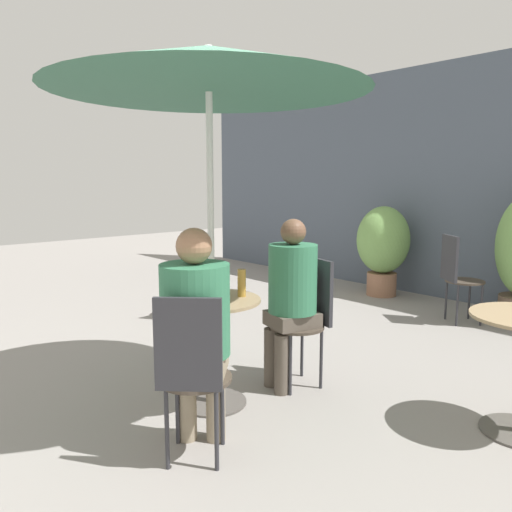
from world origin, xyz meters
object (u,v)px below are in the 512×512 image
object	(u,v)px
cafe_table_near	(212,332)
bistro_chair_0	(192,366)
seated_person_1	(291,289)
beer_glass_1	(187,284)
bistro_chair_2	(457,271)
bistro_chair_3	(196,268)
bistro_chair_1	(308,310)
seated_person_0	(196,323)
beer_glass_0	(242,283)
potted_plant_0	(383,244)
beer_glass_2	(193,292)
umbrella	(209,69)

from	to	relation	value
cafe_table_near	bistro_chair_0	world-z (taller)	bistro_chair_0
seated_person_1	beer_glass_1	size ratio (longest dim) A/B	8.47
bistro_chair_0	bistro_chair_2	world-z (taller)	same
bistro_chair_3	bistro_chair_1	bearing A→B (deg)	75.23
beer_glass_1	seated_person_1	bearing A→B (deg)	60.91
cafe_table_near	bistro_chair_1	distance (m)	0.77
seated_person_0	beer_glass_1	world-z (taller)	seated_person_0
seated_person_0	beer_glass_0	bearing A→B (deg)	-105.63
potted_plant_0	beer_glass_1	bearing A→B (deg)	-76.22
bistro_chair_0	bistro_chair_3	xyz separation A→B (m)	(-2.40, 1.72, 0.00)
cafe_table_near	bistro_chair_3	xyz separation A→B (m)	(-1.86, 1.17, 0.06)
beer_glass_2	umbrella	distance (m)	1.40
beer_glass_2	seated_person_0	bearing A→B (deg)	-33.34
bistro_chair_0	umbrella	xyz separation A→B (m)	(-0.55, 0.55, 1.65)
bistro_chair_2	umbrella	bearing A→B (deg)	125.18
cafe_table_near	potted_plant_0	size ratio (longest dim) A/B	0.62
bistro_chair_2	beer_glass_1	distance (m)	3.22
bistro_chair_1	seated_person_1	distance (m)	0.23
cafe_table_near	beer_glass_0	bearing A→B (deg)	67.68
bistro_chair_0	beer_glass_2	xyz separation A→B (m)	(-0.47, 0.35, 0.26)
cafe_table_near	umbrella	xyz separation A→B (m)	(0.00, -0.00, 1.71)
bistro_chair_3	potted_plant_0	size ratio (longest dim) A/B	0.80
beer_glass_2	bistro_chair_3	bearing A→B (deg)	144.64
beer_glass_0	umbrella	xyz separation A→B (m)	(-0.08, -0.20, 1.38)
cafe_table_near	seated_person_1	size ratio (longest dim) A/B	0.59
bistro_chair_0	seated_person_0	distance (m)	0.24
seated_person_1	beer_glass_0	xyz separation A→B (m)	(-0.08, -0.40, 0.09)
cafe_table_near	seated_person_0	world-z (taller)	seated_person_0
bistro_chair_1	umbrella	bearing A→B (deg)	-90.00
cafe_table_near	beer_glass_0	size ratio (longest dim) A/B	3.92
bistro_chair_0	umbrella	world-z (taller)	umbrella
seated_person_0	beer_glass_1	distance (m)	0.75
bistro_chair_1	bistro_chair_2	xyz separation A→B (m)	(-0.03, 2.39, 0.00)
beer_glass_1	umbrella	distance (m)	1.42
beer_glass_1	umbrella	bearing A→B (deg)	15.64
bistro_chair_2	potted_plant_0	distance (m)	1.40
bistro_chair_1	bistro_chair_2	bearing A→B (deg)	105.81
bistro_chair_1	cafe_table_near	bearing A→B (deg)	-90.00
seated_person_0	umbrella	world-z (taller)	umbrella
bistro_chair_1	bistro_chair_3	size ratio (longest dim) A/B	1.00
bistro_chair_3	umbrella	world-z (taller)	umbrella
beer_glass_1	potted_plant_0	bearing A→B (deg)	103.78
umbrella	bistro_chair_0	bearing A→B (deg)	-45.00
bistro_chair_1	beer_glass_0	xyz separation A→B (m)	(-0.12, -0.55, 0.27)
bistro_chair_0	potted_plant_0	xyz separation A→B (m)	(-1.66, 4.22, 0.12)
beer_glass_1	beer_glass_2	size ratio (longest dim) A/B	0.85
bistro_chair_1	beer_glass_2	distance (m)	0.99
bistro_chair_1	seated_person_0	xyz separation A→B (m)	(0.24, -1.18, 0.18)
cafe_table_near	bistro_chair_0	bearing A→B (deg)	-45.00
bistro_chair_2	umbrella	world-z (taller)	umbrella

